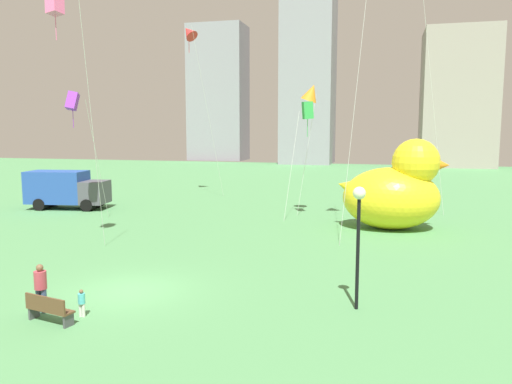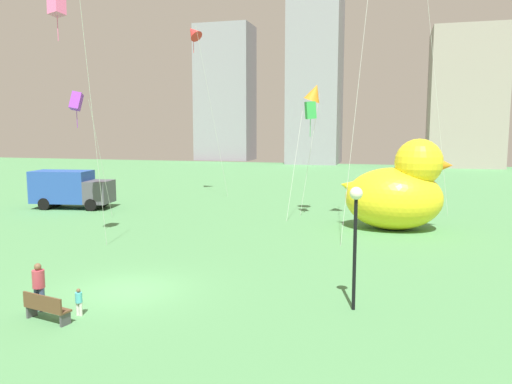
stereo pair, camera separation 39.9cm
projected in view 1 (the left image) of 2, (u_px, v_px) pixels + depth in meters
name	position (u px, v px, depth m)	size (l,w,h in m)	color
ground_plane	(129.00, 291.00, 18.60)	(140.00, 140.00, 0.00)	#4F8E55
park_bench	(48.00, 308.00, 15.51)	(1.74, 0.80, 0.90)	brown
person_adult	(41.00, 286.00, 16.40)	(0.40, 0.40, 1.62)	#38476B
person_child	(82.00, 302.00, 16.04)	(0.22, 0.22, 0.91)	silver
giant_inflatable_duck	(395.00, 191.00, 29.89)	(6.57, 4.21, 5.44)	yellow
lamppost	(359.00, 219.00, 16.42)	(0.42, 0.42, 4.15)	black
box_truck	(66.00, 190.00, 37.56)	(6.18, 3.14, 2.85)	#264CA5
city_skyline	(405.00, 77.00, 82.15)	(69.55, 14.63, 36.37)	gray
kite_green	(308.00, 111.00, 32.13)	(1.80, 2.15, 7.78)	silver
kite_purple	(73.00, 102.00, 31.88)	(2.19, 3.00, 8.43)	silver
kite_red	(189.00, 33.00, 42.36)	(3.51, 3.86, 14.92)	silver
kite_orange	(311.00, 93.00, 33.23)	(1.64, 1.49, 9.09)	silver
kite_pink	(55.00, 4.00, 22.83)	(2.28, 2.83, 12.39)	silver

